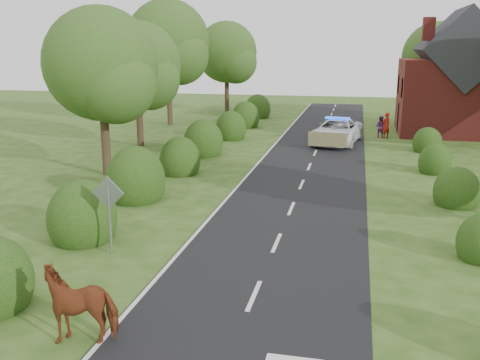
% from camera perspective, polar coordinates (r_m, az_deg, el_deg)
% --- Properties ---
extents(ground, '(120.00, 120.00, 0.00)m').
position_cam_1_polar(ground, '(14.41, 1.49, -12.30)').
color(ground, '#2A5114').
extents(road, '(6.00, 70.00, 0.02)m').
position_cam_1_polar(road, '(28.52, 7.21, 0.98)').
color(road, black).
rests_on(road, ground).
extents(road_markings, '(4.96, 70.00, 0.01)m').
position_cam_1_polar(road_markings, '(26.70, 3.38, 0.21)').
color(road_markings, white).
rests_on(road_markings, road).
extents(hedgerow_left, '(2.75, 50.41, 3.00)m').
position_cam_1_polar(hedgerow_left, '(26.57, -7.55, 1.64)').
color(hedgerow_left, black).
rests_on(hedgerow_left, ground).
extents(hedgerow_right, '(2.10, 45.78, 2.10)m').
position_cam_1_polar(hedgerow_right, '(24.96, 21.66, -0.51)').
color(hedgerow_right, black).
rests_on(hedgerow_right, ground).
extents(tree_left_a, '(5.74, 5.60, 8.38)m').
position_cam_1_polar(tree_left_a, '(27.41, -14.26, 11.41)').
color(tree_left_a, '#332316').
rests_on(tree_left_a, ground).
extents(tree_left_b, '(5.74, 5.60, 8.07)m').
position_cam_1_polar(tree_left_b, '(35.32, -10.61, 11.60)').
color(tree_left_b, '#332316').
rests_on(tree_left_b, ground).
extents(tree_left_c, '(6.97, 6.80, 10.22)m').
position_cam_1_polar(tree_left_c, '(45.12, -7.41, 14.08)').
color(tree_left_c, '#332316').
rests_on(tree_left_c, ground).
extents(tree_left_d, '(6.15, 6.00, 8.89)m').
position_cam_1_polar(tree_left_d, '(54.04, -1.19, 13.22)').
color(tree_left_d, '#332316').
rests_on(tree_left_d, ground).
extents(tree_right_c, '(6.15, 6.00, 8.58)m').
position_cam_1_polar(tree_right_c, '(51.01, 20.56, 11.98)').
color(tree_right_c, '#332316').
rests_on(tree_right_c, ground).
extents(road_sign, '(1.06, 0.08, 2.53)m').
position_cam_1_polar(road_sign, '(17.12, -13.83, -2.45)').
color(road_sign, gray).
rests_on(road_sign, ground).
extents(house, '(8.00, 7.40, 9.17)m').
position_cam_1_polar(house, '(43.35, 22.08, 9.57)').
color(house, maroon).
rests_on(house, ground).
extents(cow, '(2.23, 1.58, 1.43)m').
position_cam_1_polar(cow, '(12.84, -16.52, -12.83)').
color(cow, maroon).
rests_on(cow, ground).
extents(police_van, '(3.62, 6.32, 1.80)m').
position_cam_1_polar(police_van, '(36.88, 10.29, 5.12)').
color(police_van, white).
rests_on(police_van, ground).
extents(pedestrian_red, '(0.80, 0.78, 1.85)m').
position_cam_1_polar(pedestrian_red, '(39.80, 15.31, 5.63)').
color(pedestrian_red, '#9E190D').
rests_on(pedestrian_red, ground).
extents(pedestrian_purple, '(0.95, 0.88, 1.57)m').
position_cam_1_polar(pedestrian_purple, '(40.01, 14.75, 5.51)').
color(pedestrian_purple, '#612868').
rests_on(pedestrian_purple, ground).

